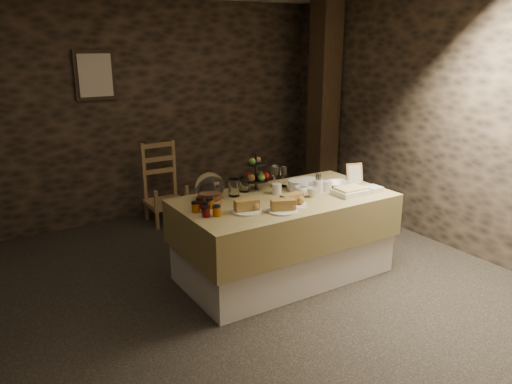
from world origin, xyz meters
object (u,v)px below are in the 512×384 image
chair (163,187)px  buffet_table (284,231)px  timber_column (324,106)px  fruit_stand (257,175)px

chair → buffet_table: bearing=-78.6°
chair → timber_column: timber_column is taller
timber_column → fruit_stand: 2.20m
fruit_stand → timber_column: bearing=34.1°
buffet_table → fruit_stand: size_ratio=5.55×
timber_column → fruit_stand: size_ratio=7.42×
buffet_table → chair: (-0.38, 1.99, -0.02)m
chair → timber_column: 2.30m
buffet_table → chair: bearing=100.8°
timber_column → fruit_stand: timber_column is taller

